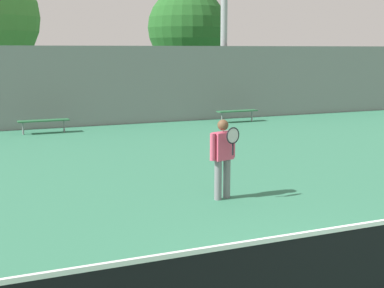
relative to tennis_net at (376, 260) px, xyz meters
name	(u,v)px	position (x,y,z in m)	size (l,w,h in m)	color
tennis_net	(376,260)	(0.00, 0.00, 0.00)	(11.12, 0.09, 0.95)	#99999E
tennis_player	(223,154)	(0.26, 4.47, 0.38)	(0.58, 0.47, 1.53)	slate
bench_courtside_far	(237,112)	(5.58, 14.11, -0.07)	(1.64, 0.40, 0.46)	#28663D
bench_adjacent_court	(44,121)	(-1.82, 14.11, -0.07)	(1.70, 0.40, 0.46)	#28663D
back_fence	(89,86)	(0.00, 15.25, 0.99)	(33.89, 0.06, 2.95)	gray
tree_green_broad	(187,28)	(6.34, 21.14, 3.38)	(4.00, 4.00, 5.90)	brown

